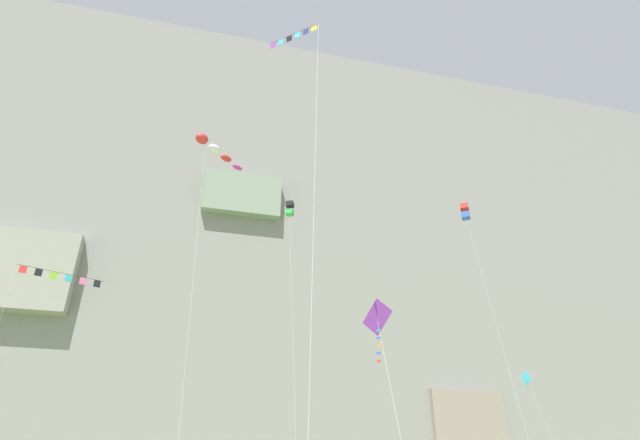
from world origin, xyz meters
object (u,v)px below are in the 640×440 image
kite_diamond_front_field (378,321)px  kite_box_low_right (465,212)px  kite_banner_near_cliff (58,281)px  kite_box_low_center (290,210)px  kite_windsock_far_right (213,148)px  kite_diamond_upper_left (529,385)px  kite_banner_upper_mid (297,74)px

kite_diamond_front_field → kite_box_low_right: bearing=41.5°
kite_box_low_right → kite_banner_near_cliff: bearing=176.3°
kite_box_low_center → kite_windsock_far_right: 9.97m
kite_banner_near_cliff → kite_diamond_upper_left: 42.01m
kite_diamond_front_field → kite_diamond_upper_left: kite_diamond_front_field is taller
kite_diamond_front_field → kite_diamond_upper_left: (19.47, 14.08, -0.18)m
kite_windsock_far_right → kite_box_low_right: kite_windsock_far_right is taller
kite_diamond_front_field → kite_box_low_center: (-2.48, 16.85, 16.60)m
kite_banner_near_cliff → kite_diamond_upper_left: size_ratio=1.54×
kite_banner_near_cliff → kite_box_low_center: 21.81m
kite_box_low_center → kite_windsock_far_right: (-8.24, -4.93, 2.67)m
kite_diamond_front_field → kite_box_low_right: kite_box_low_right is taller
kite_diamond_upper_left → kite_banner_upper_mid: bearing=-137.9°
kite_box_low_center → kite_banner_upper_mid: kite_box_low_center is taller
kite_box_low_center → kite_box_low_right: kite_box_low_right is taller
kite_banner_near_cliff → kite_box_low_center: (19.43, 0.57, 9.88)m
kite_diamond_upper_left → kite_box_low_right: (-3.86, -0.25, 17.29)m
kite_diamond_front_field → kite_banner_upper_mid: kite_banner_upper_mid is taller
kite_box_low_center → kite_diamond_upper_left: (21.95, -2.77, -16.78)m
kite_banner_near_cliff → kite_windsock_far_right: bearing=-21.3°
kite_box_low_right → kite_diamond_front_field: bearing=-138.5°
kite_diamond_front_field → kite_windsock_far_right: (-10.72, 11.92, 19.27)m
kite_windsock_far_right → kite_box_low_right: bearing=4.1°
kite_windsock_far_right → kite_banner_upper_mid: 24.70m
kite_diamond_upper_left → kite_box_low_right: kite_box_low_right is taller
kite_diamond_front_field → kite_windsock_far_right: 25.07m
kite_box_low_center → kite_windsock_far_right: bearing=-149.1°
kite_box_low_center → kite_banner_upper_mid: bearing=-99.8°
kite_box_low_center → kite_windsock_far_right: size_ratio=0.92×
kite_banner_near_cliff → kite_box_low_right: size_ratio=0.63×
kite_banner_near_cliff → kite_diamond_front_field: kite_banner_near_cliff is taller
kite_windsock_far_right → kite_diamond_front_field: bearing=-48.0°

